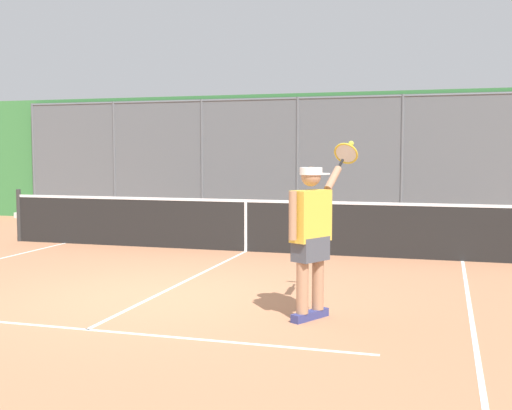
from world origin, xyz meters
TOP-DOWN VIEW (x-y plane):
  - ground_plane at (0.00, 0.00)m, footprint 60.00×60.00m
  - court_line_markings at (0.00, 1.84)m, footprint 7.66×10.01m
  - fence_backdrop at (-0.00, -8.76)m, footprint 18.04×1.37m
  - tennis_net at (0.00, -3.88)m, footprint 9.85×0.09m
  - tennis_player at (-2.12, 0.53)m, footprint 0.62×1.34m

SIDE VIEW (x-z plane):
  - ground_plane at x=0.00m, z-range 0.00..0.00m
  - court_line_markings at x=0.00m, z-range 0.00..0.01m
  - tennis_net at x=0.00m, z-range -0.04..1.03m
  - tennis_player at x=-2.12m, z-range 0.00..1.95m
  - fence_backdrop at x=0.00m, z-range -0.01..3.27m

